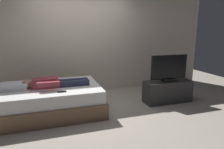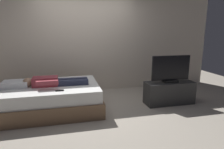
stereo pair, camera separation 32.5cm
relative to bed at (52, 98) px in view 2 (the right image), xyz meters
name	(u,v)px [view 2 (the right image)]	position (x,y,z in m)	size (l,w,h in m)	color
ground_plane	(95,110)	(0.85, -0.21, -0.26)	(10.00, 10.00, 0.00)	#ADA393
back_wall	(100,39)	(1.25, 1.26, 1.14)	(6.40, 0.10, 2.80)	beige
bed	(52,98)	(0.00, 0.00, 0.00)	(1.96, 1.46, 0.54)	brown
pillow	(16,84)	(-0.66, 0.00, 0.34)	(0.48, 0.34, 0.12)	white
person	(52,82)	(0.03, -0.06, 0.36)	(1.26, 0.46, 0.18)	#993842
remote	(60,90)	(0.18, -0.47, 0.29)	(0.15, 0.04, 0.02)	black
tv_stand	(169,93)	(2.55, -0.22, -0.01)	(1.10, 0.40, 0.50)	#2D2D2D
tv	(171,69)	(2.55, -0.22, 0.52)	(0.88, 0.20, 0.59)	black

